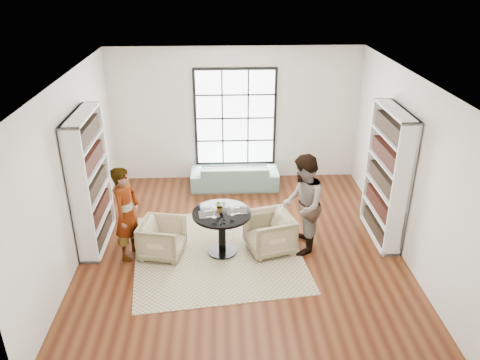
{
  "coord_description": "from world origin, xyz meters",
  "views": [
    {
      "loc": [
        -0.33,
        -6.98,
        4.62
      ],
      "look_at": [
        -0.01,
        0.4,
        1.13
      ],
      "focal_mm": 35.0,
      "sensor_mm": 36.0,
      "label": 1
    }
  ],
  "objects_px": {
    "person_left": "(127,213)",
    "wine_glass_left": "(214,209)",
    "pedestal_table": "(222,224)",
    "flower_centerpiece": "(220,206)",
    "sofa": "(235,175)",
    "wine_glass_right": "(232,208)",
    "armchair_left": "(162,238)",
    "armchair_right": "(269,233)",
    "person_right": "(303,205)"
  },
  "relations": [
    {
      "from": "pedestal_table",
      "to": "person_right",
      "type": "height_order",
      "value": "person_right"
    },
    {
      "from": "person_left",
      "to": "wine_glass_left",
      "type": "distance_m",
      "value": 1.46
    },
    {
      "from": "sofa",
      "to": "wine_glass_left",
      "type": "xyz_separation_m",
      "value": [
        -0.42,
        -2.75,
        0.67
      ]
    },
    {
      "from": "armchair_right",
      "to": "flower_centerpiece",
      "type": "distance_m",
      "value": 1.01
    },
    {
      "from": "armchair_right",
      "to": "wine_glass_left",
      "type": "height_order",
      "value": "wine_glass_left"
    },
    {
      "from": "pedestal_table",
      "to": "armchair_left",
      "type": "distance_m",
      "value": 1.05
    },
    {
      "from": "person_right",
      "to": "wine_glass_left",
      "type": "distance_m",
      "value": 1.5
    },
    {
      "from": "person_left",
      "to": "armchair_right",
      "type": "bearing_deg",
      "value": -69.55
    },
    {
      "from": "wine_glass_left",
      "to": "pedestal_table",
      "type": "bearing_deg",
      "value": 52.53
    },
    {
      "from": "pedestal_table",
      "to": "wine_glass_right",
      "type": "relative_size",
      "value": 5.65
    },
    {
      "from": "person_left",
      "to": "wine_glass_left",
      "type": "relative_size",
      "value": 7.63
    },
    {
      "from": "sofa",
      "to": "armchair_left",
      "type": "height_order",
      "value": "armchair_left"
    },
    {
      "from": "armchair_right",
      "to": "wine_glass_left",
      "type": "xyz_separation_m",
      "value": [
        -0.94,
        -0.2,
        0.6
      ]
    },
    {
      "from": "armchair_right",
      "to": "person_left",
      "type": "bearing_deg",
      "value": -103.84
    },
    {
      "from": "sofa",
      "to": "wine_glass_right",
      "type": "xyz_separation_m",
      "value": [
        -0.13,
        -2.68,
        0.64
      ]
    },
    {
      "from": "armchair_right",
      "to": "person_right",
      "type": "xyz_separation_m",
      "value": [
        0.55,
        0.0,
        0.54
      ]
    },
    {
      "from": "person_left",
      "to": "person_right",
      "type": "distance_m",
      "value": 2.93
    },
    {
      "from": "wine_glass_right",
      "to": "person_left",
      "type": "bearing_deg",
      "value": 177.55
    },
    {
      "from": "person_left",
      "to": "wine_glass_left",
      "type": "bearing_deg",
      "value": -76.62
    },
    {
      "from": "person_left",
      "to": "person_right",
      "type": "xyz_separation_m",
      "value": [
        2.93,
        0.06,
        0.06
      ]
    },
    {
      "from": "person_left",
      "to": "person_right",
      "type": "bearing_deg",
      "value": -69.83
    },
    {
      "from": "flower_centerpiece",
      "to": "person_right",
      "type": "bearing_deg",
      "value": 0.69
    },
    {
      "from": "pedestal_table",
      "to": "sofa",
      "type": "relative_size",
      "value": 0.52
    },
    {
      "from": "armchair_right",
      "to": "person_right",
      "type": "relative_size",
      "value": 0.43
    },
    {
      "from": "flower_centerpiece",
      "to": "armchair_left",
      "type": "bearing_deg",
      "value": -177.44
    },
    {
      "from": "armchair_left",
      "to": "wine_glass_left",
      "type": "bearing_deg",
      "value": -87.57
    },
    {
      "from": "pedestal_table",
      "to": "flower_centerpiece",
      "type": "relative_size",
      "value": 4.58
    },
    {
      "from": "pedestal_table",
      "to": "sofa",
      "type": "distance_m",
      "value": 2.63
    },
    {
      "from": "flower_centerpiece",
      "to": "wine_glass_right",
      "type": "bearing_deg",
      "value": -30.03
    },
    {
      "from": "armchair_left",
      "to": "armchair_right",
      "type": "distance_m",
      "value": 1.83
    },
    {
      "from": "sofa",
      "to": "armchair_right",
      "type": "distance_m",
      "value": 2.6
    },
    {
      "from": "person_right",
      "to": "pedestal_table",
      "type": "bearing_deg",
      "value": -78.67
    },
    {
      "from": "pedestal_table",
      "to": "sofa",
      "type": "bearing_deg",
      "value": 83.35
    },
    {
      "from": "person_left",
      "to": "flower_centerpiece",
      "type": "bearing_deg",
      "value": -69.37
    },
    {
      "from": "armchair_left",
      "to": "wine_glass_left",
      "type": "relative_size",
      "value": 3.31
    },
    {
      "from": "pedestal_table",
      "to": "armchair_left",
      "type": "bearing_deg",
      "value": -179.0
    },
    {
      "from": "armchair_right",
      "to": "flower_centerpiece",
      "type": "height_order",
      "value": "flower_centerpiece"
    },
    {
      "from": "pedestal_table",
      "to": "flower_centerpiece",
      "type": "height_order",
      "value": "flower_centerpiece"
    },
    {
      "from": "armchair_left",
      "to": "wine_glass_right",
      "type": "xyz_separation_m",
      "value": [
        1.19,
        -0.07,
        0.59
      ]
    },
    {
      "from": "pedestal_table",
      "to": "wine_glass_right",
      "type": "distance_m",
      "value": 0.4
    },
    {
      "from": "sofa",
      "to": "person_left",
      "type": "bearing_deg",
      "value": 54.7
    },
    {
      "from": "armchair_left",
      "to": "flower_centerpiece",
      "type": "bearing_deg",
      "value": -76.02
    },
    {
      "from": "pedestal_table",
      "to": "armchair_left",
      "type": "relative_size",
      "value": 1.39
    },
    {
      "from": "pedestal_table",
      "to": "sofa",
      "type": "xyz_separation_m",
      "value": [
        0.3,
        2.59,
        -0.29
      ]
    },
    {
      "from": "wine_glass_left",
      "to": "wine_glass_right",
      "type": "xyz_separation_m",
      "value": [
        0.3,
        0.07,
        -0.03
      ]
    },
    {
      "from": "person_right",
      "to": "flower_centerpiece",
      "type": "xyz_separation_m",
      "value": [
        -1.4,
        -0.02,
        0.02
      ]
    },
    {
      "from": "armchair_left",
      "to": "sofa",
      "type": "bearing_deg",
      "value": -15.4
    },
    {
      "from": "armchair_left",
      "to": "person_right",
      "type": "xyz_separation_m",
      "value": [
        2.38,
        0.06,
        0.56
      ]
    },
    {
      "from": "person_left",
      "to": "flower_centerpiece",
      "type": "distance_m",
      "value": 1.54
    },
    {
      "from": "sofa",
      "to": "armchair_left",
      "type": "relative_size",
      "value": 2.7
    }
  ]
}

